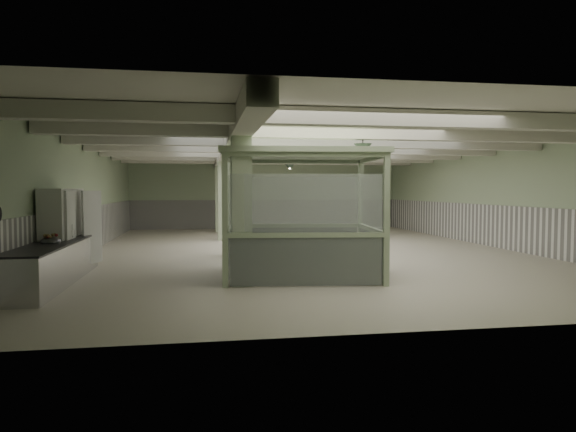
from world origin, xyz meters
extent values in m
plane|color=beige|center=(0.00, 0.00, 0.00)|extent=(20.00, 20.00, 0.00)
cube|color=white|center=(0.00, 0.00, 3.60)|extent=(14.00, 20.00, 0.02)
cube|color=#9AAE8B|center=(0.00, 10.00, 1.80)|extent=(14.00, 0.02, 3.60)
cube|color=#9AAE8B|center=(0.00, -10.00, 1.80)|extent=(14.00, 0.02, 3.60)
cube|color=#9AAE8B|center=(-7.00, 0.00, 1.80)|extent=(0.02, 20.00, 3.60)
cube|color=#9AAE8B|center=(7.00, 0.00, 1.80)|extent=(0.02, 20.00, 3.60)
cube|color=white|center=(-6.97, 0.00, 0.75)|extent=(0.05, 19.90, 1.50)
cube|color=white|center=(6.97, 0.00, 0.75)|extent=(0.05, 19.90, 1.50)
cube|color=white|center=(0.00, 9.97, 0.75)|extent=(13.90, 0.05, 1.50)
cube|color=beige|center=(-2.50, 0.00, 3.38)|extent=(0.45, 19.90, 0.40)
cube|color=beige|center=(0.00, -7.50, 3.42)|extent=(13.90, 0.35, 0.32)
cube|color=beige|center=(0.00, -5.00, 3.42)|extent=(13.90, 0.35, 0.32)
cube|color=beige|center=(0.00, -2.50, 3.42)|extent=(13.90, 0.35, 0.32)
cube|color=beige|center=(0.00, 0.00, 3.42)|extent=(13.90, 0.35, 0.32)
cube|color=beige|center=(0.00, 2.50, 3.42)|extent=(13.90, 0.35, 0.32)
cube|color=beige|center=(0.00, 5.00, 3.42)|extent=(13.90, 0.35, 0.32)
cube|color=beige|center=(0.00, 7.50, 3.42)|extent=(13.90, 0.35, 0.32)
cube|color=#A6B894|center=(-2.50, -6.00, 1.80)|extent=(0.42, 0.42, 3.60)
cube|color=#A6B894|center=(-2.50, -1.00, 1.80)|extent=(0.42, 0.42, 3.60)
cube|color=#A6B894|center=(-2.50, 4.00, 1.80)|extent=(0.42, 0.42, 3.60)
cube|color=#A6B894|center=(-2.50, 8.00, 1.80)|extent=(0.42, 0.42, 3.60)
cone|color=#2C3B2E|center=(0.50, -5.00, 3.05)|extent=(0.44, 0.44, 0.22)
cone|color=#2C3B2E|center=(0.50, 0.50, 3.05)|extent=(0.44, 0.44, 0.22)
cone|color=#2C3B2E|center=(0.50, 5.50, 3.05)|extent=(0.44, 0.44, 0.22)
cube|color=silver|center=(-6.54, -5.05, 0.44)|extent=(0.84, 5.03, 0.88)
cube|color=black|center=(-6.54, -5.05, 0.89)|extent=(0.88, 5.07, 0.04)
cylinder|color=#B2B2B7|center=(-6.62, -4.57, 0.95)|extent=(0.33, 0.33, 0.09)
cube|color=silver|center=(-6.65, -3.91, 0.98)|extent=(0.53, 2.14, 1.96)
cube|color=silver|center=(-6.35, -4.40, 0.98)|extent=(0.06, 0.80, 1.86)
cube|color=silver|center=(-6.23, -3.33, 0.98)|extent=(0.34, 0.77, 1.86)
cube|color=silver|center=(-6.31, -4.40, 0.98)|extent=(0.02, 0.05, 0.30)
cube|color=silver|center=(-6.31, -3.42, 0.98)|extent=(0.02, 0.05, 0.30)
cube|color=#9FB38F|center=(-2.86, -6.18, 1.42)|extent=(0.13, 0.13, 2.84)
cube|color=#9FB38F|center=(-2.54, -3.36, 1.42)|extent=(0.13, 0.13, 2.84)
cube|color=#9FB38F|center=(0.53, -6.57, 1.42)|extent=(0.13, 0.13, 2.84)
cube|color=#9FB38F|center=(0.85, -3.75, 1.42)|extent=(0.13, 0.13, 2.84)
cube|color=#9FB38F|center=(-1.00, -4.96, 2.90)|extent=(3.99, 3.49, 0.12)
cube|color=silver|center=(-1.16, -6.38, 0.55)|extent=(3.20, 0.42, 1.05)
cube|color=silver|center=(-1.16, -6.38, 1.78)|extent=(3.20, 0.42, 1.22)
cube|color=silver|center=(-0.84, -3.55, 0.55)|extent=(3.20, 0.42, 1.05)
cube|color=silver|center=(-0.84, -3.55, 1.78)|extent=(3.20, 0.42, 1.22)
cube|color=silver|center=(-2.70, -4.77, 0.55)|extent=(0.36, 2.63, 1.05)
cube|color=silver|center=(-2.70, -4.77, 1.78)|extent=(0.36, 2.63, 1.22)
cube|color=silver|center=(0.69, -5.16, 0.55)|extent=(0.36, 2.63, 1.05)
cube|color=silver|center=(0.69, -5.16, 1.78)|extent=(0.36, 2.63, 1.22)
cube|color=#4F5244|center=(1.00, -4.87, 0.56)|extent=(0.46, 0.58, 1.12)
camera|label=1|loc=(-3.32, -16.93, 2.07)|focal=32.00mm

